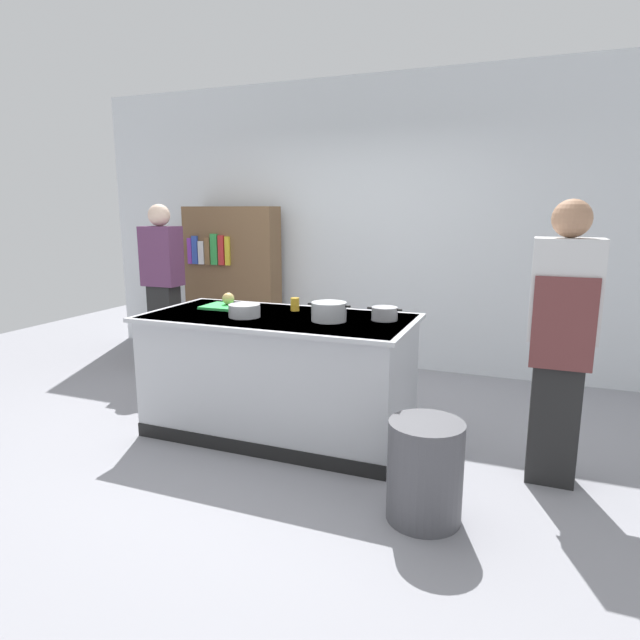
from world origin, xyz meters
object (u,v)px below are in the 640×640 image
mixing_bowl (244,311)px  trash_bin (425,471)px  juice_cup (295,304)px  person_guest (163,284)px  bookshelf (233,283)px  sauce_pan (384,313)px  person_chef (561,338)px  onion (228,299)px  stock_pot (329,312)px

mixing_bowl → trash_bin: mixing_bowl is taller
juice_cup → person_guest: person_guest is taller
trash_bin → bookshelf: size_ratio=0.33×
bookshelf → juice_cup: bearing=-46.7°
person_guest → sauce_pan: bearing=85.5°
sauce_pan → person_chef: bearing=-10.0°
person_guest → bookshelf: person_guest is taller
bookshelf → onion: bearing=-60.4°
sauce_pan → bookshelf: bearing=143.0°
sauce_pan → person_chef: 1.15m
stock_pot → person_guest: 2.47m
stock_pot → sauce_pan: size_ratio=1.25×
mixing_bowl → person_chef: (2.10, 0.06, -0.03)m
trash_bin → juice_cup: bearing=140.2°
onion → sauce_pan: bearing=-2.3°
onion → sauce_pan: size_ratio=0.39×
onion → stock_pot: size_ratio=0.31×
bookshelf → person_guest: bearing=-115.9°
person_chef → person_guest: same height
onion → trash_bin: size_ratio=0.17×
stock_pot → person_chef: size_ratio=0.18×
trash_bin → person_guest: size_ratio=0.32×
trash_bin → person_guest: 3.61m
person_chef → person_guest: 3.86m
onion → juice_cup: onion is taller
person_chef → person_guest: size_ratio=1.00×
person_chef → onion: bearing=86.0°
mixing_bowl → person_guest: person_guest is taller
onion → juice_cup: (0.56, 0.04, -0.02)m
onion → person_chef: person_chef is taller
bookshelf → person_chef: bearing=-29.1°
stock_pot → bookshelf: size_ratio=0.18×
sauce_pan → trash_bin: bearing=-62.2°
sauce_pan → person_chef: size_ratio=0.14×
mixing_bowl → person_chef: 2.10m
onion → person_chef: bearing=-5.9°
sauce_pan → person_chef: person_chef is taller
mixing_bowl → juice_cup: 0.43m
onion → mixing_bowl: onion is taller
mixing_bowl → bookshelf: bearing=122.8°
sauce_pan → person_guest: 2.73m
sauce_pan → juice_cup: 0.74m
mixing_bowl → bookshelf: 2.29m
juice_cup → person_chef: person_chef is taller
mixing_bowl → trash_bin: (1.45, -0.65, -0.67)m
trash_bin → bookshelf: bearing=136.2°
person_guest → onion: bearing=71.3°
mixing_bowl → onion: bearing=135.8°
sauce_pan → trash_bin: 1.23m
mixing_bowl → person_guest: size_ratio=0.13×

